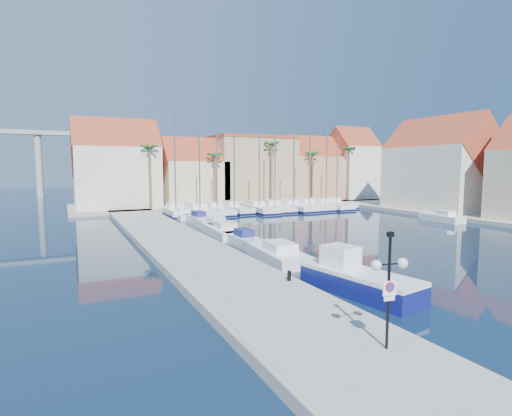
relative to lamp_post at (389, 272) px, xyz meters
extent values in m
plane|color=black|center=(7.74, 7.27, -3.12)|extent=(260.00, 260.00, 0.00)
cube|color=gray|center=(-1.26, 20.77, -2.87)|extent=(6.00, 77.00, 0.50)
cube|color=gray|center=(17.74, 55.27, -2.87)|extent=(54.00, 16.00, 0.50)
cube|color=gray|center=(39.74, 22.27, -2.87)|extent=(12.00, 60.00, 0.50)
cylinder|color=black|center=(0.00, 0.00, -0.63)|extent=(0.10, 0.10, 3.99)
cylinder|color=black|center=(-0.24, 0.05, 0.27)|extent=(0.50, 0.14, 0.05)
cylinder|color=black|center=(0.25, -0.04, 0.27)|extent=(0.50, 0.14, 0.05)
sphere|color=white|center=(-0.49, 0.09, 0.27)|extent=(0.36, 0.36, 0.36)
sphere|color=white|center=(0.49, -0.08, 0.27)|extent=(0.36, 0.36, 0.36)
cube|color=black|center=(0.00, 0.00, 1.27)|extent=(0.24, 0.16, 0.16)
cube|color=white|center=(-0.01, -0.05, -0.53)|extent=(0.50, 0.12, 0.50)
cylinder|color=red|center=(-0.01, -0.08, -0.48)|extent=(0.34, 0.07, 0.34)
cylinder|color=#1933A5|center=(-0.02, -0.09, -0.48)|extent=(0.24, 0.05, 0.24)
cube|color=white|center=(-0.01, -0.05, -0.87)|extent=(0.40, 0.10, 0.14)
cylinder|color=black|center=(1.14, 8.40, -2.35)|extent=(0.22, 0.22, 0.54)
cube|color=navy|center=(4.06, 6.20, -2.62)|extent=(3.31, 6.94, 1.00)
cube|color=white|center=(4.06, 6.20, -2.01)|extent=(3.31, 6.94, 0.22)
cube|color=white|center=(3.84, 7.52, -1.40)|extent=(1.72, 1.99, 1.22)
cube|color=white|center=(3.89, 15.00, -2.72)|extent=(2.97, 7.58, 0.80)
cube|color=white|center=(3.83, 14.26, -2.02)|extent=(1.87, 2.72, 0.60)
cube|color=white|center=(3.92, 21.17, -2.72)|extent=(1.69, 5.11, 0.80)
cube|color=navy|center=(3.93, 20.66, -2.02)|extent=(1.16, 1.80, 0.60)
cube|color=white|center=(4.10, 26.05, -2.72)|extent=(2.74, 7.36, 0.80)
cube|color=white|center=(4.06, 25.33, -2.02)|extent=(1.77, 2.62, 0.60)
cube|color=white|center=(4.56, 30.04, -2.72)|extent=(2.26, 6.36, 0.80)
cube|color=white|center=(4.59, 29.41, -2.02)|extent=(1.49, 2.25, 0.60)
cube|color=white|center=(4.64, 36.11, -2.72)|extent=(2.16, 5.39, 0.80)
cube|color=navy|center=(4.69, 35.59, -2.02)|extent=(1.34, 1.94, 0.60)
cube|color=white|center=(4.04, 40.71, -2.72)|extent=(1.93, 6.00, 0.80)
cube|color=white|center=(4.04, 40.11, -2.02)|extent=(1.35, 2.10, 0.60)
cube|color=white|center=(4.39, 45.46, -2.72)|extent=(1.88, 5.78, 0.80)
cube|color=white|center=(4.39, 44.88, -2.02)|extent=(1.30, 2.03, 0.60)
cube|color=white|center=(31.74, 23.94, -2.72)|extent=(2.24, 5.79, 0.80)
cube|color=white|center=(31.70, 23.37, -2.02)|extent=(1.42, 2.08, 0.60)
cube|color=white|center=(3.97, 43.76, -2.62)|extent=(2.75, 8.99, 1.00)
cube|color=#0C0F3C|center=(3.97, 43.76, -2.94)|extent=(2.81, 9.05, 0.28)
cube|color=white|center=(4.01, 44.65, -1.82)|extent=(1.75, 2.74, 0.60)
cylinder|color=slate|center=(3.95, 43.32, 4.58)|extent=(0.20, 0.20, 13.39)
cube|color=white|center=(6.98, 42.80, -2.62)|extent=(3.28, 11.71, 1.00)
cube|color=#0C0F3C|center=(6.98, 42.80, -2.94)|extent=(3.34, 11.77, 0.28)
cube|color=white|center=(6.96, 43.96, -1.82)|extent=(2.19, 3.54, 0.60)
cylinder|color=slate|center=(7.00, 42.22, 3.68)|extent=(0.20, 0.20, 11.60)
cube|color=white|center=(9.63, 43.16, -2.62)|extent=(2.56, 9.61, 1.00)
cube|color=#0C0F3C|center=(9.63, 43.16, -2.94)|extent=(2.62, 9.67, 0.28)
cube|color=white|center=(9.64, 44.11, -1.82)|extent=(1.77, 2.89, 0.60)
cylinder|color=slate|center=(9.63, 42.68, 3.28)|extent=(0.20, 0.20, 10.80)
cube|color=white|center=(12.52, 43.84, -2.62)|extent=(2.98, 9.36, 1.00)
cube|color=#0C0F3C|center=(12.52, 43.84, -2.94)|extent=(3.05, 9.43, 0.28)
cube|color=white|center=(12.46, 44.76, -1.82)|extent=(1.85, 2.87, 0.60)
cylinder|color=slate|center=(12.55, 43.38, 3.33)|extent=(0.20, 0.20, 10.91)
cube|color=white|center=(16.02, 42.79, -2.62)|extent=(3.19, 10.40, 1.00)
cube|color=#0C0F3C|center=(16.02, 42.79, -2.94)|extent=(3.26, 10.46, 0.28)
cube|color=white|center=(16.07, 43.82, -1.82)|extent=(2.03, 3.17, 0.60)
cylinder|color=slate|center=(15.99, 42.28, 3.41)|extent=(0.20, 0.20, 11.07)
cube|color=white|center=(19.01, 43.50, -2.62)|extent=(3.50, 10.80, 1.00)
cube|color=#0C0F3C|center=(19.01, 43.50, -2.94)|extent=(3.56, 10.87, 0.28)
cube|color=white|center=(19.08, 44.57, -1.82)|extent=(2.15, 3.32, 0.60)
cylinder|color=slate|center=(18.97, 42.97, 4.63)|extent=(0.20, 0.20, 13.51)
cube|color=white|center=(21.99, 43.19, -2.62)|extent=(3.21, 11.62, 1.00)
cube|color=#0C0F3C|center=(21.99, 43.19, -2.94)|extent=(3.27, 11.68, 0.28)
cube|color=white|center=(21.97, 44.35, -1.82)|extent=(2.17, 3.51, 0.60)
cylinder|color=slate|center=(22.00, 42.62, 3.19)|extent=(0.20, 0.20, 10.62)
cube|color=white|center=(24.98, 43.35, -2.62)|extent=(3.14, 11.36, 1.00)
cube|color=#0C0F3C|center=(24.98, 43.35, -2.94)|extent=(3.20, 11.42, 0.28)
cube|color=white|center=(24.96, 44.48, -1.82)|extent=(2.12, 3.43, 0.60)
cylinder|color=slate|center=(24.99, 42.78, 4.14)|extent=(0.20, 0.20, 12.53)
cube|color=white|center=(27.93, 43.09, -2.62)|extent=(3.76, 11.79, 1.00)
cube|color=#0C0F3C|center=(27.93, 43.09, -2.94)|extent=(3.82, 11.85, 0.28)
cube|color=white|center=(27.86, 44.25, -1.82)|extent=(2.33, 3.61, 0.60)
cylinder|color=slate|center=(27.97, 42.51, 3.93)|extent=(0.20, 0.20, 12.10)
cube|color=white|center=(30.78, 43.91, -2.62)|extent=(2.56, 9.14, 1.00)
cube|color=#0C0F3C|center=(30.78, 43.91, -2.94)|extent=(2.62, 9.20, 0.28)
cube|color=white|center=(30.76, 44.82, -1.82)|extent=(1.71, 2.76, 0.60)
cylinder|color=slate|center=(30.79, 43.46, 3.06)|extent=(0.20, 0.20, 10.37)
cube|color=beige|center=(-2.26, 54.27, 1.88)|extent=(12.00, 9.00, 9.00)
cube|color=maroon|center=(-2.26, 54.27, 6.38)|extent=(12.30, 9.00, 9.00)
cube|color=beige|center=(9.74, 54.27, 0.88)|extent=(10.00, 8.00, 7.00)
cube|color=maroon|center=(9.74, 54.27, 4.38)|extent=(10.30, 8.00, 8.00)
cube|color=tan|center=(20.74, 55.27, 2.88)|extent=(14.00, 10.00, 11.00)
cube|color=maroon|center=(20.74, 55.27, 8.63)|extent=(14.20, 10.20, 0.50)
cube|color=tan|center=(32.74, 54.27, 1.38)|extent=(10.00, 8.00, 8.00)
cube|color=maroon|center=(32.74, 54.27, 5.38)|extent=(10.30, 8.00, 8.00)
cube|color=white|center=(41.74, 53.27, 2.38)|extent=(8.00, 8.00, 10.00)
cube|color=maroon|center=(41.74, 53.27, 7.38)|extent=(8.30, 8.00, 8.00)
cube|color=beige|center=(39.74, 31.27, 1.88)|extent=(9.00, 14.00, 9.00)
cube|color=maroon|center=(39.74, 31.27, 6.38)|extent=(9.00, 14.30, 9.00)
cylinder|color=brown|center=(1.74, 49.27, 1.88)|extent=(0.36, 0.36, 9.00)
sphere|color=#1A5B1F|center=(1.74, 49.27, 6.23)|extent=(2.60, 2.60, 2.60)
cylinder|color=brown|center=(11.74, 49.27, 1.38)|extent=(0.36, 0.36, 8.00)
sphere|color=#1A5B1F|center=(11.74, 49.27, 5.23)|extent=(2.60, 2.60, 2.60)
cylinder|color=brown|center=(21.74, 49.27, 2.38)|extent=(0.36, 0.36, 10.00)
sphere|color=#1A5B1F|center=(21.74, 49.27, 7.23)|extent=(2.60, 2.60, 2.60)
cylinder|color=brown|center=(29.74, 49.27, 1.63)|extent=(0.36, 0.36, 8.50)
sphere|color=#1A5B1F|center=(29.74, 49.27, 5.73)|extent=(2.60, 2.60, 2.60)
cylinder|color=brown|center=(37.74, 49.27, 2.13)|extent=(0.36, 0.36, 9.50)
sphere|color=#1A5B1F|center=(37.74, 49.27, 6.73)|extent=(2.60, 2.60, 2.60)
cylinder|color=#9E9E99|center=(-14.26, 89.27, 3.88)|extent=(1.40, 1.40, 14.00)
camera|label=1|loc=(-9.55, -9.69, 3.46)|focal=28.00mm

